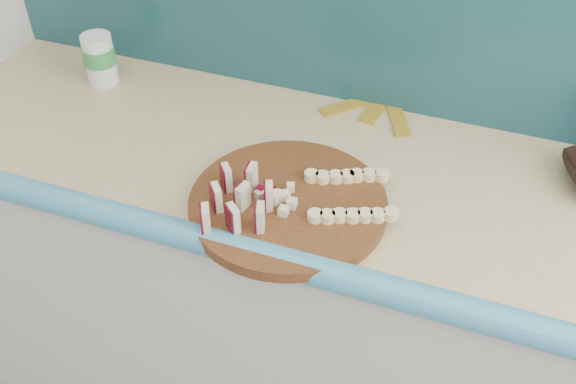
# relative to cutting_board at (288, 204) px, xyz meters

# --- Properties ---
(kitchen_counter) EXTENTS (2.20, 0.63, 0.91)m
(kitchen_counter) POSITION_rel_cutting_board_xyz_m (0.15, 0.16, -0.47)
(kitchen_counter) COLOR beige
(kitchen_counter) RESTS_ON ground
(backsplash) EXTENTS (2.20, 0.02, 0.50)m
(backsplash) POSITION_rel_cutting_board_xyz_m (0.15, 0.45, 0.24)
(backsplash) COLOR teal
(backsplash) RESTS_ON kitchen_counter
(cutting_board) EXTENTS (0.53, 0.53, 0.03)m
(cutting_board) POSITION_rel_cutting_board_xyz_m (0.00, 0.00, 0.00)
(cutting_board) COLOR #401F0D
(cutting_board) RESTS_ON kitchen_counter
(apple_wedges) EXTENTS (0.14, 0.18, 0.06)m
(apple_wedges) POSITION_rel_cutting_board_xyz_m (-0.08, -0.06, 0.04)
(apple_wedges) COLOR beige
(apple_wedges) RESTS_ON cutting_board
(apple_chunks) EXTENTS (0.06, 0.07, 0.02)m
(apple_chunks) POSITION_rel_cutting_board_xyz_m (-0.02, -0.01, 0.02)
(apple_chunks) COLOR beige
(apple_chunks) RESTS_ON cutting_board
(banana_slices) EXTENTS (0.21, 0.20, 0.02)m
(banana_slices) POSITION_rel_cutting_board_xyz_m (0.11, 0.05, 0.02)
(banana_slices) COLOR beige
(banana_slices) RESTS_ON cutting_board
(canister) EXTENTS (0.08, 0.08, 0.13)m
(canister) POSITION_rel_cutting_board_xyz_m (-0.62, 0.30, 0.06)
(canister) COLOR white
(canister) RESTS_ON kitchen_counter
(banana_peel) EXTENTS (0.24, 0.20, 0.01)m
(banana_peel) POSITION_rel_cutting_board_xyz_m (0.08, 0.42, -0.01)
(banana_peel) COLOR gold
(banana_peel) RESTS_ON kitchen_counter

